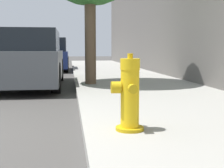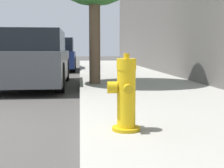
% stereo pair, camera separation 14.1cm
% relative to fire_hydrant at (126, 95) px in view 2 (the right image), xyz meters
% --- Properties ---
extents(sidewalk_slab, '(3.00, 40.00, 0.13)m').
position_rel_fire_hydrant_xyz_m(sidewalk_slab, '(1.02, 0.29, -0.43)').
color(sidewalk_slab, '#99968E').
rests_on(sidewalk_slab, ground_plane).
extents(fire_hydrant, '(0.35, 0.36, 0.81)m').
position_rel_fire_hydrant_xyz_m(fire_hydrant, '(0.00, 0.00, 0.00)').
color(fire_hydrant, '#C39C11').
rests_on(fire_hydrant, sidewalk_slab).
extents(parked_car_near, '(1.70, 4.44, 1.45)m').
position_rel_fire_hydrant_xyz_m(parked_car_near, '(-1.67, 5.17, 0.21)').
color(parked_car_near, '#4C5156').
rests_on(parked_car_near, ground_plane).
extents(parked_car_mid, '(1.84, 3.89, 1.47)m').
position_rel_fire_hydrant_xyz_m(parked_car_mid, '(-1.59, 11.25, 0.20)').
color(parked_car_mid, navy).
rests_on(parked_car_mid, ground_plane).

